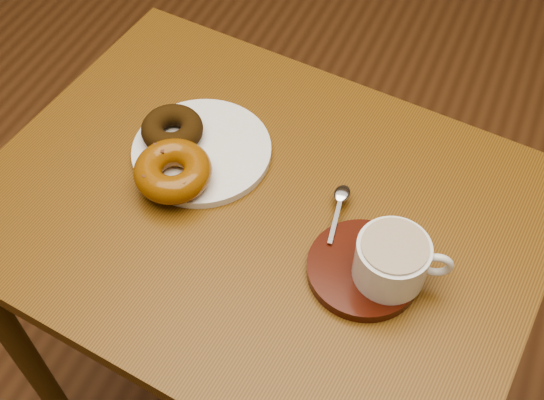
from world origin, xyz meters
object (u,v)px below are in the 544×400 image
at_px(saucer, 364,269).
at_px(coffee_cup, 393,260).
at_px(donut_plate, 202,151).
at_px(cafe_table, 260,250).

relative_size(saucer, coffee_cup, 1.22).
xyz_separation_m(donut_plate, saucer, (0.29, -0.10, 0.00)).
xyz_separation_m(cafe_table, donut_plate, (-0.12, 0.05, 0.12)).
height_order(cafe_table, saucer, saucer).
xyz_separation_m(donut_plate, coffee_cup, (0.32, -0.10, 0.04)).
bearing_deg(saucer, cafe_table, 164.52).
bearing_deg(donut_plate, cafe_table, -24.21).
bearing_deg(cafe_table, saucer, -9.75).
height_order(cafe_table, donut_plate, donut_plate).
height_order(donut_plate, saucer, saucer).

